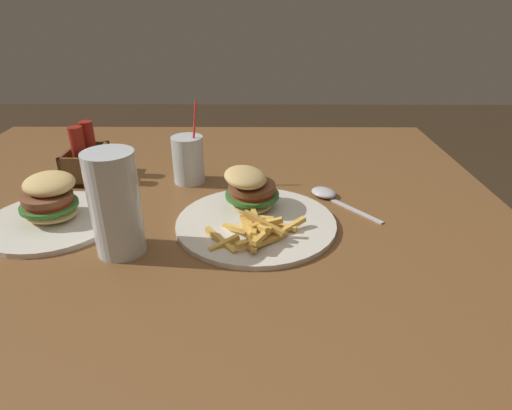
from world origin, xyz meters
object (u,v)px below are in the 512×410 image
object	(u,v)px
spoon	(326,194)
meal_plate_far	(51,209)
juice_glass	(188,160)
meal_plate_near	(253,209)
beer_glass	(116,206)
condiment_caddy	(86,160)

from	to	relation	value
spoon	meal_plate_far	distance (m)	0.56
juice_glass	spoon	xyz separation A→B (m)	(-0.08, -0.31, -0.04)
meal_plate_near	meal_plate_far	world-z (taller)	meal_plate_far
meal_plate_far	spoon	bearing A→B (deg)	-77.72
beer_glass	meal_plate_near	bearing A→B (deg)	-64.01
condiment_caddy	beer_glass	bearing A→B (deg)	-151.80
juice_glass	meal_plate_far	xyz separation A→B (m)	(-0.20, 0.23, -0.02)
juice_glass	condiment_caddy	size ratio (longest dim) A/B	1.44
beer_glass	juice_glass	world-z (taller)	juice_glass
spoon	meal_plate_far	world-z (taller)	meal_plate_far
meal_plate_near	beer_glass	bearing A→B (deg)	115.99
juice_glass	meal_plate_far	distance (m)	0.31
beer_glass	spoon	bearing A→B (deg)	-60.38
meal_plate_near	meal_plate_far	size ratio (longest dim) A/B	1.21
spoon	condiment_caddy	xyz separation A→B (m)	(0.11, 0.56, 0.04)
spoon	condiment_caddy	bearing A→B (deg)	40.89
meal_plate_near	juice_glass	size ratio (longest dim) A/B	1.61
juice_glass	spoon	bearing A→B (deg)	-105.27
meal_plate_near	juice_glass	xyz separation A→B (m)	(0.19, 0.15, 0.03)
meal_plate_far	meal_plate_near	bearing A→B (deg)	-88.38
juice_glass	condiment_caddy	xyz separation A→B (m)	(0.02, 0.25, -0.01)
condiment_caddy	spoon	bearing A→B (deg)	-100.89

